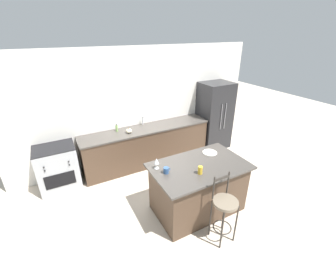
{
  "coord_description": "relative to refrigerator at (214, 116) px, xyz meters",
  "views": [
    {
      "loc": [
        -1.83,
        -4.09,
        3.0
      ],
      "look_at": [
        0.06,
        -0.58,
        1.13
      ],
      "focal_mm": 24.0,
      "sensor_mm": 36.0,
      "label": 1
    }
  ],
  "objects": [
    {
      "name": "tumbler_cup",
      "position": [
        -1.94,
        -2.06,
        0.11
      ],
      "size": [
        0.07,
        0.07,
        0.13
      ],
      "color": "gold",
      "rests_on": "kitchen_island"
    },
    {
      "name": "kitchen_island",
      "position": [
        -1.81,
        -1.86,
        -0.42
      ],
      "size": [
        1.63,
        1.01,
        0.93
      ],
      "color": "#4C3828",
      "rests_on": "ground_plane"
    },
    {
      "name": "refrigerator",
      "position": [
        0.0,
        0.0,
        0.0
      ],
      "size": [
        0.8,
        0.7,
        1.79
      ],
      "color": "#232326",
      "rests_on": "ground_plane"
    },
    {
      "name": "wall_back",
      "position": [
        -1.96,
        0.36,
        0.46
      ],
      "size": [
        6.0,
        0.07,
        2.7
      ],
      "color": "silver",
      "rests_on": "ground_plane"
    },
    {
      "name": "soap_bottle",
      "position": [
        -2.62,
        0.16,
        0.11
      ],
      "size": [
        0.05,
        0.05,
        0.18
      ],
      "color": "#89B260",
      "rests_on": "back_counter"
    },
    {
      "name": "coffee_mug",
      "position": [
        -2.41,
        -1.79,
        0.09
      ],
      "size": [
        0.12,
        0.09,
        0.1
      ],
      "color": "#335689",
      "rests_on": "kitchen_island"
    },
    {
      "name": "wine_glass",
      "position": [
        -2.48,
        -1.6,
        0.17
      ],
      "size": [
        0.08,
        0.08,
        0.19
      ],
      "color": "white",
      "rests_on": "kitchen_island"
    },
    {
      "name": "sink_faucet",
      "position": [
        -1.96,
        0.24,
        0.17
      ],
      "size": [
        0.02,
        0.13,
        0.22
      ],
      "color": "#ADAFB5",
      "rests_on": "back_counter"
    },
    {
      "name": "pumpkin_decoration",
      "position": [
        -2.41,
        -0.05,
        0.09
      ],
      "size": [
        0.13,
        0.13,
        0.13
      ],
      "color": "beige",
      "rests_on": "back_counter"
    },
    {
      "name": "oven_range",
      "position": [
        -3.94,
        0.03,
        -0.43
      ],
      "size": [
        0.76,
        0.63,
        0.92
      ],
      "color": "#ADAFB5",
      "rests_on": "ground_plane"
    },
    {
      "name": "ground_plane",
      "position": [
        -1.96,
        -0.33,
        -0.89
      ],
      "size": [
        18.0,
        18.0,
        0.0
      ],
      "primitive_type": "plane",
      "color": "beige"
    },
    {
      "name": "bar_stool_near",
      "position": [
        -1.85,
        -2.57,
        -0.29
      ],
      "size": [
        0.37,
        0.37,
        1.13
      ],
      "color": "#332D28",
      "rests_on": "ground_plane"
    },
    {
      "name": "back_counter",
      "position": [
        -1.96,
        0.04,
        -0.43
      ],
      "size": [
        3.07,
        0.67,
        0.93
      ],
      "color": "#4C3828",
      "rests_on": "ground_plane"
    },
    {
      "name": "dinner_plate",
      "position": [
        -1.4,
        -1.6,
        0.05
      ],
      "size": [
        0.27,
        0.27,
        0.02
      ],
      "color": "beige",
      "rests_on": "kitchen_island"
    }
  ]
}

